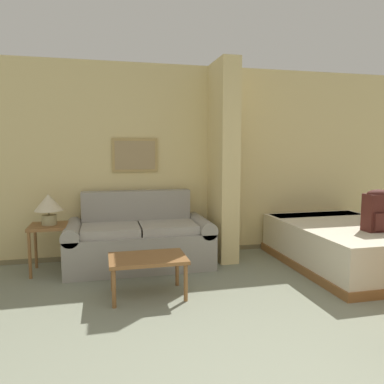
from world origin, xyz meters
TOP-DOWN VIEW (x-y plane):
  - wall_back at (-0.00, 3.84)m, footprint 7.68×0.16m
  - wall_partition_pillar at (0.47, 3.45)m, footprint 0.24×0.67m
  - couch at (-0.66, 3.36)m, footprint 1.81×0.84m
  - coffee_table at (-0.68, 2.34)m, footprint 0.76×0.51m
  - side_table at (-1.72, 3.35)m, footprint 0.46×0.46m
  - table_lamp at (-1.72, 3.35)m, footprint 0.33×0.33m
  - bed at (1.90, 2.74)m, footprint 1.48×2.02m
  - backpack at (1.96, 2.32)m, footprint 0.29×0.21m

SIDE VIEW (x-z plane):
  - bed at x=1.90m, z-range 0.00..0.54m
  - couch at x=-0.66m, z-range -0.13..0.79m
  - coffee_table at x=-0.68m, z-range 0.16..0.56m
  - side_table at x=-1.72m, z-range 0.19..0.77m
  - backpack at x=1.96m, z-range 0.54..1.02m
  - table_lamp at x=-1.72m, z-range 0.63..1.00m
  - wall_back at x=0.00m, z-range -0.01..2.59m
  - wall_partition_pillar at x=0.47m, z-range 0.00..2.60m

